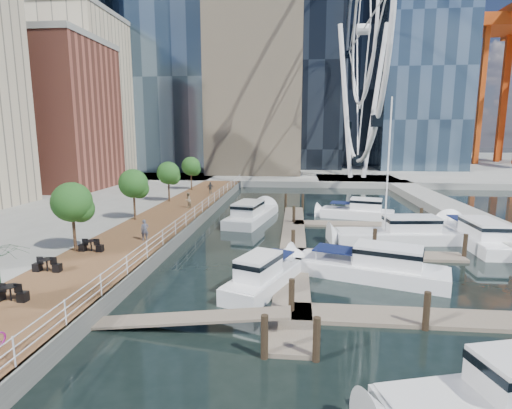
{
  "coord_description": "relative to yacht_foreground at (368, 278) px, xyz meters",
  "views": [
    {
      "loc": [
        3.09,
        -20.31,
        8.65
      ],
      "look_at": [
        -0.08,
        11.61,
        3.0
      ],
      "focal_mm": 28.0,
      "sensor_mm": 36.0,
      "label": 1
    }
  ],
  "objects": [
    {
      "name": "pier",
      "position": [
        6.36,
        48.47,
        0.5
      ],
      "size": [
        14.0,
        12.0,
        1.0
      ],
      "primitive_type": "cube",
      "color": "gray",
      "rests_on": "ground"
    },
    {
      "name": "ground",
      "position": [
        -7.64,
        -3.53,
        0.0
      ],
      "size": [
        520.0,
        520.0,
        0.0
      ],
      "primitive_type": "plane",
      "color": "black",
      "rests_on": "ground"
    },
    {
      "name": "cafe_tables",
      "position": [
        -18.04,
        -5.53,
        1.37
      ],
      "size": [
        2.5,
        13.7,
        0.74
      ],
      "color": "black",
      "rests_on": "ground"
    },
    {
      "name": "pedestrian_mid",
      "position": [
        -15.81,
        16.76,
        1.81
      ],
      "size": [
        0.86,
        0.96,
        1.61
      ],
      "primitive_type": "imported",
      "rotation": [
        0.0,
        0.0,
        -1.96
      ],
      "color": "gray",
      "rests_on": "boardwalk"
    },
    {
      "name": "land_far",
      "position": [
        -7.64,
        98.47,
        0.5
      ],
      "size": [
        200.0,
        114.0,
        1.0
      ],
      "primitive_type": "cube",
      "color": "gray",
      "rests_on": "ground"
    },
    {
      "name": "yacht_foreground",
      "position": [
        0.0,
        0.0,
        0.0
      ],
      "size": [
        10.31,
        5.8,
        2.15
      ],
      "primitive_type": null,
      "rotation": [
        0.0,
        0.0,
        1.24
      ],
      "color": "white",
      "rests_on": "ground"
    },
    {
      "name": "breakwater",
      "position": [
        12.36,
        16.47,
        0.5
      ],
      "size": [
        4.0,
        60.0,
        1.0
      ],
      "primitive_type": "cube",
      "color": "gray",
      "rests_on": "ground"
    },
    {
      "name": "street_trees",
      "position": [
        -19.04,
        10.47,
        4.29
      ],
      "size": [
        2.6,
        42.6,
        4.6
      ],
      "color": "#3F2B1C",
      "rests_on": "ground"
    },
    {
      "name": "railing",
      "position": [
        -13.74,
        11.47,
        1.52
      ],
      "size": [
        0.1,
        60.0,
        1.05
      ],
      "primitive_type": null,
      "color": "white",
      "rests_on": "boardwalk"
    },
    {
      "name": "pedestrian_far",
      "position": [
        -15.58,
        26.99,
        1.77
      ],
      "size": [
        0.95,
        0.51,
        1.54
      ],
      "primitive_type": "imported",
      "rotation": [
        0.0,
        0.0,
        2.99
      ],
      "color": "#31383D",
      "rests_on": "boardwalk"
    },
    {
      "name": "ferris_wheel",
      "position": [
        6.36,
        48.47,
        25.92
      ],
      "size": [
        5.8,
        45.6,
        47.8
      ],
      "color": "white",
      "rests_on": "ground"
    },
    {
      "name": "moored_yachts",
      "position": [
        2.19,
        7.9,
        0.0
      ],
      "size": [
        22.82,
        35.42,
        11.5
      ],
      "color": "white",
      "rests_on": "ground"
    },
    {
      "name": "pedestrian_near",
      "position": [
        -15.46,
        3.58,
        1.77
      ],
      "size": [
        0.66,
        0.56,
        1.53
      ],
      "primitive_type": "imported",
      "rotation": [
        0.0,
        0.0,
        0.41
      ],
      "color": "#494F62",
      "rests_on": "boardwalk"
    },
    {
      "name": "floating_docks",
      "position": [
        0.32,
        6.45,
        0.49
      ],
      "size": [
        16.0,
        34.0,
        2.6
      ],
      "color": "#6D6051",
      "rests_on": "ground"
    },
    {
      "name": "seawall",
      "position": [
        -13.64,
        11.47,
        0.5
      ],
      "size": [
        0.25,
        60.0,
        1.0
      ],
      "primitive_type": "cube",
      "color": "#595954",
      "rests_on": "ground"
    },
    {
      "name": "boardwalk",
      "position": [
        -16.64,
        11.47,
        0.5
      ],
      "size": [
        6.0,
        60.0,
        1.0
      ],
      "primitive_type": "cube",
      "color": "brown",
      "rests_on": "ground"
    }
  ]
}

